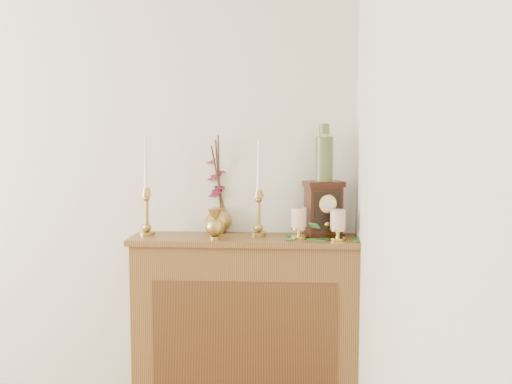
# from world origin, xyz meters

# --- Properties ---
(console_shelf) EXTENTS (1.24, 0.34, 0.93)m
(console_shelf) POSITION_xyz_m (1.40, 2.10, 0.44)
(console_shelf) COLOR brown
(console_shelf) RESTS_ON ground
(candlestick_left) EXTENTS (0.09, 0.09, 0.53)m
(candlestick_left) POSITION_xyz_m (0.86, 2.10, 1.11)
(candlestick_left) COLOR tan
(candlestick_left) RESTS_ON console_shelf
(candlestick_center) EXTENTS (0.09, 0.09, 0.52)m
(candlestick_center) POSITION_xyz_m (1.47, 2.13, 1.10)
(candlestick_center) COLOR tan
(candlestick_center) RESTS_ON console_shelf
(bud_vase) EXTENTS (0.10, 0.10, 0.16)m
(bud_vase) POSITION_xyz_m (1.25, 2.00, 1.01)
(bud_vase) COLOR tan
(bud_vase) RESTS_ON console_shelf
(ginger_jar) EXTENTS (0.22, 0.24, 0.54)m
(ginger_jar) POSITION_xyz_m (1.23, 2.25, 1.17)
(ginger_jar) COLOR tan
(ginger_jar) RESTS_ON console_shelf
(pillar_candle_left) EXTENTS (0.09, 0.09, 0.17)m
(pillar_candle_left) POSITION_xyz_m (1.68, 2.05, 1.02)
(pillar_candle_left) COLOR gold
(pillar_candle_left) RESTS_ON console_shelf
(pillar_candle_right) EXTENTS (0.09, 0.09, 0.17)m
(pillar_candle_right) POSITION_xyz_m (1.89, 2.02, 1.02)
(pillar_candle_right) COLOR gold
(pillar_candle_right) RESTS_ON console_shelf
(ivy_garland) EXTENTS (0.48, 0.22, 0.09)m
(ivy_garland) POSITION_xyz_m (1.90, 2.04, 0.94)
(ivy_garland) COLOR #2B6727
(ivy_garland) RESTS_ON console_shelf
(mantel_clock) EXTENTS (0.23, 0.19, 0.30)m
(mantel_clock) POSITION_xyz_m (1.82, 2.13, 1.08)
(mantel_clock) COLOR black
(mantel_clock) RESTS_ON console_shelf
(ceramic_vase) EXTENTS (0.09, 0.09, 0.31)m
(ceramic_vase) POSITION_xyz_m (1.82, 2.13, 1.37)
(ceramic_vase) COLOR #1B3627
(ceramic_vase) RESTS_ON mantel_clock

